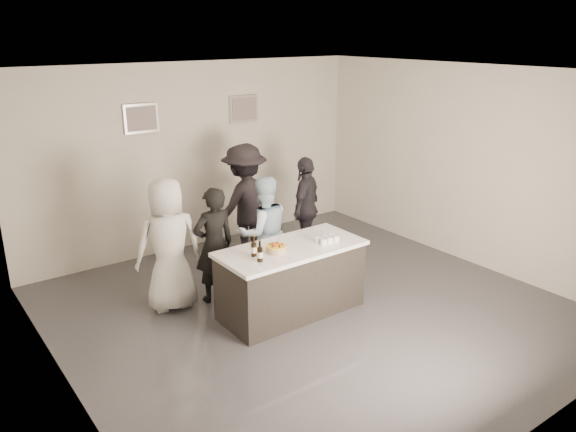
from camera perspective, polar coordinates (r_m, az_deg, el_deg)
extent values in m
plane|color=#3D3D42|center=(7.39, 2.33, -9.48)|extent=(6.00, 6.00, 0.00)
plane|color=white|center=(6.55, 2.68, 14.39)|extent=(6.00, 6.00, 0.00)
cube|color=beige|center=(9.27, -9.26, 5.99)|extent=(6.00, 0.04, 3.00)
cube|color=beige|center=(5.01, 24.67, -6.41)|extent=(6.00, 0.04, 3.00)
cube|color=beige|center=(5.56, -22.45, -3.70)|extent=(0.04, 6.00, 3.00)
cube|color=beige|center=(8.96, 17.68, 4.92)|extent=(0.04, 6.00, 3.00)
cube|color=#B2B2B7|center=(8.76, -14.70, 9.57)|extent=(0.54, 0.04, 0.44)
cube|color=#B2B2B7|center=(9.56, -4.53, 10.81)|extent=(0.54, 0.04, 0.44)
cube|color=white|center=(7.14, 0.32, -6.49)|extent=(1.86, 0.86, 0.90)
cylinder|color=yellow|center=(6.78, -1.21, -3.40)|extent=(0.24, 0.24, 0.08)
cylinder|color=black|center=(6.64, -3.50, -3.06)|extent=(0.07, 0.07, 0.26)
cylinder|color=black|center=(6.49, -2.87, -3.58)|extent=(0.07, 0.07, 0.26)
cube|color=orange|center=(7.12, 4.00, -2.34)|extent=(0.30, 0.19, 0.08)
cube|color=pink|center=(6.58, -0.84, -4.43)|extent=(0.24, 0.08, 0.01)
imported|color=black|center=(7.41, -7.51, -2.94)|extent=(0.59, 0.40, 1.56)
imported|color=silver|center=(7.74, -2.51, -1.70)|extent=(0.88, 0.74, 1.60)
imported|color=silver|center=(7.26, -12.02, -2.86)|extent=(0.94, 0.69, 1.74)
imported|color=#29272E|center=(8.81, 1.83, 0.90)|extent=(1.01, 0.85, 1.61)
imported|color=black|center=(8.64, -4.40, 1.30)|extent=(1.31, 0.92, 1.84)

